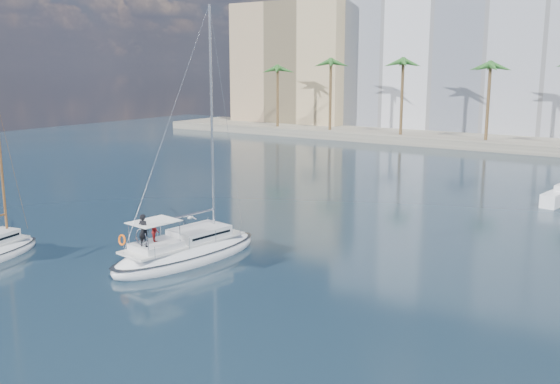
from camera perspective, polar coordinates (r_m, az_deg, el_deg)
The scene contains 8 objects.
ground at distance 36.46m, azimuth -0.38°, elevation -6.25°, with size 160.00×160.00×0.00m, color black.
quay at distance 92.32m, azimuth 21.73°, elevation 4.12°, with size 120.00×14.00×1.20m, color gray.
building_modern at distance 106.46m, azimuth 17.31°, elevation 12.52°, with size 42.00×16.00×28.00m, color silver.
building_tan_left at distance 115.47m, azimuth 1.96°, elevation 11.40°, with size 22.00×14.00×22.00m, color tan.
palm_left at distance 101.06m, azimuth 2.16°, elevation 10.99°, with size 3.60×3.60×12.30m.
palm_centre at distance 87.83m, azimuth 21.61°, elevation 10.14°, with size 3.60×3.60×12.30m.
main_sloop at distance 36.73m, azimuth -8.52°, elevation -5.43°, with size 4.58×10.59×15.23m.
seagull at distance 42.20m, azimuth -8.20°, elevation -2.33°, with size 1.13×0.49×0.21m.
Camera 1 is at (19.75, -28.57, 11.08)m, focal length 40.00 mm.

